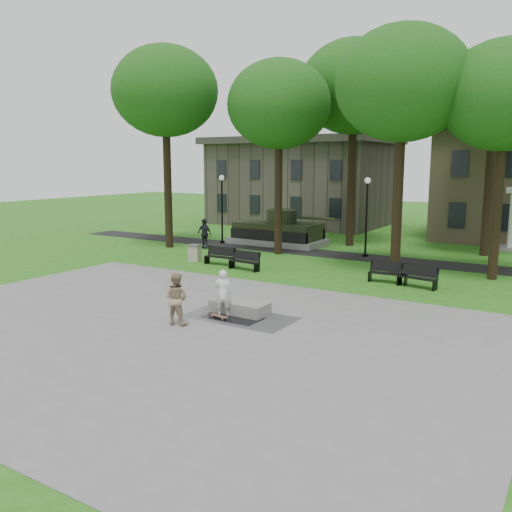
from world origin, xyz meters
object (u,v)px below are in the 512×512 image
(skateboarder, at_px, (223,293))
(friend_watching, at_px, (176,298))
(trash_bin, at_px, (195,253))
(concrete_block, at_px, (240,307))
(park_bench_0, at_px, (220,255))

(skateboarder, bearing_deg, friend_watching, 36.79)
(friend_watching, bearing_deg, trash_bin, -64.02)
(concrete_block, distance_m, park_bench_0, 9.93)
(skateboarder, height_order, friend_watching, friend_watching)
(skateboarder, distance_m, trash_bin, 11.50)
(friend_watching, height_order, park_bench_0, friend_watching)
(friend_watching, distance_m, trash_bin, 12.34)
(skateboarder, distance_m, park_bench_0, 10.22)
(concrete_block, xyz_separation_m, friend_watching, (-1.10, -2.34, 0.70))
(skateboarder, relative_size, friend_watching, 0.94)
(skateboarder, height_order, trash_bin, skateboarder)
(friend_watching, bearing_deg, park_bench_0, -71.52)
(skateboarder, distance_m, friend_watching, 1.89)
(skateboarder, xyz_separation_m, trash_bin, (-7.87, 8.37, -0.40))
(trash_bin, bearing_deg, skateboarder, -46.75)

